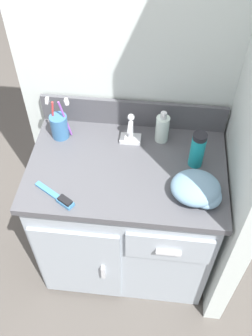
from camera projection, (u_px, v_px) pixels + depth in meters
The scene contains 10 objects.
ground_plane at pixel (127, 254), 2.09m from camera, with size 6.00×6.00×0.00m, color #4C4742.
wall_back at pixel (136, 46), 1.47m from camera, with size 1.00×0.08×2.20m, color silver.
vanity at pixel (126, 216), 1.80m from camera, with size 0.82×0.55×0.74m.
backsplash at pixel (133, 113), 1.65m from camera, with size 0.82×0.02×0.13m.
sink_faucet at pixel (131, 133), 1.59m from camera, with size 0.09×0.09×0.14m.
toothbrush_cup at pixel (59, 126), 1.60m from camera, with size 0.10×0.07×0.20m.
soap_dispenser at pixel (162, 128), 1.59m from camera, with size 0.06×0.06×0.16m.
shaving_cream_can at pixel (197, 150), 1.48m from camera, with size 0.06×0.06×0.16m.
hairbrush at pixel (59, 198), 1.41m from camera, with size 0.17×0.12×0.03m.
hand_towel at pixel (198, 190), 1.40m from camera, with size 0.19×0.17×0.09m.
Camera 1 is at (0.11, -1.00, 1.89)m, focal length 40.00 mm.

